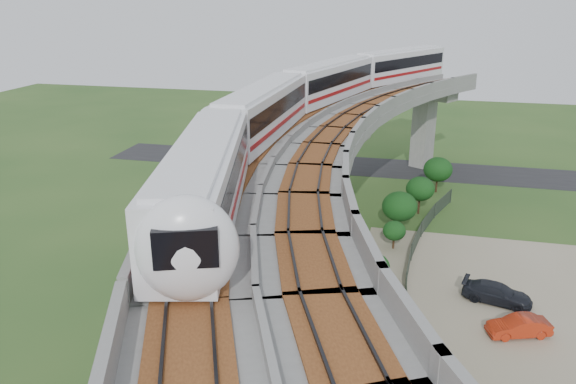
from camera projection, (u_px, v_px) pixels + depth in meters
name	position (u px, v px, depth m)	size (l,w,h in m)	color
ground	(290.00, 278.00, 41.90)	(160.00, 160.00, 0.00)	#294E1F
dirt_lot	(490.00, 315.00, 37.03)	(18.00, 26.00, 0.04)	gray
asphalt_road	(345.00, 165.00, 69.42)	(60.00, 8.00, 0.03)	#232326
viaduct	(345.00, 165.00, 38.04)	(19.58, 73.98, 11.40)	#99968E
metro_train	(322.00, 97.00, 44.64)	(14.55, 60.80, 3.64)	white
fence	(425.00, 284.00, 39.54)	(3.87, 38.73, 1.50)	#2D382D
tree_0	(438.00, 169.00, 59.16)	(3.01, 3.01, 3.83)	#382314
tree_1	(420.00, 189.00, 53.30)	(2.69, 2.69, 3.69)	#382314
tree_2	(400.00, 206.00, 49.14)	(3.08, 3.08, 3.75)	#382314
tree_3	(394.00, 231.00, 46.14)	(1.89, 1.89, 2.44)	#382314
tree_4	(373.00, 267.00, 39.41)	(2.35, 2.35, 2.91)	#382314
tree_5	(387.00, 333.00, 31.73)	(2.05, 2.05, 2.79)	#382314
tree_6	(387.00, 377.00, 26.88)	(2.96, 2.96, 3.94)	#382314
car_red	(519.00, 326.00, 34.59)	(1.34, 3.85, 1.27)	#AE2710
car_dark	(497.00, 293.00, 38.35)	(1.87, 4.61, 1.34)	black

